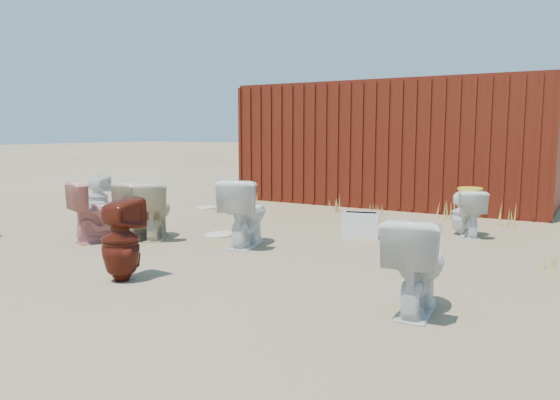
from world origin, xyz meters
The scene contains 21 objects.
ground centered at (0.00, 0.00, 0.00)m, with size 100.00×100.00×0.00m, color brown.
shipping_container centered at (0.00, 5.20, 1.20)m, with size 6.00×2.40×2.40m, color #4F100D.
toilet_front_pink centered at (-2.03, -0.62, 0.41)m, with size 0.45×0.80×0.81m, color #D9847D.
toilet_front_c centered at (-0.22, 0.11, 0.43)m, with size 0.48×0.84×0.86m, color white.
toilet_front_maroon centered at (-0.34, -1.87, 0.41)m, with size 0.37×0.38×0.82m, color #5A1A0F.
toilet_front_e centered at (2.42, -1.33, 0.40)m, with size 0.44×0.78×0.79m, color silver.
toilet_back_a centered at (-3.60, 0.69, 0.35)m, with size 0.32×0.33×0.71m, color silver.
toilet_back_beige_left centered at (-1.56, -0.15, 0.39)m, with size 0.44×0.77×0.78m, color beige.
toilet_back_beige_right centered at (-1.66, -0.20, 0.39)m, with size 0.44×0.77×0.79m, color #C4AF90.
toilet_back_yellowlid centered at (2.10, 2.20, 0.33)m, with size 0.37×0.64×0.66m, color white.
toilet_back_e centered at (1.99, 2.28, 0.32)m, with size 0.28×0.29×0.63m, color white.
yellow_lid centered at (2.10, 2.20, 0.67)m, with size 0.33×0.42×0.03m, color gold.
loose_tank centered at (0.84, 1.37, 0.17)m, with size 0.50×0.20×0.35m, color silver.
loose_lid_near centered at (-0.91, 0.48, 0.01)m, with size 0.38×0.49×0.02m, color beige.
loose_lid_far centered at (-2.76, 2.54, 0.01)m, with size 0.36×0.47×0.02m, color beige.
weed_clump_a centered at (-2.33, 3.22, 0.16)m, with size 0.36×0.36×0.32m, color #B7AE49.
weed_clump_b centered at (0.51, 2.70, 0.14)m, with size 0.32×0.32×0.27m, color #B7AE49.
weed_clump_c centered at (2.43, 3.15, 0.18)m, with size 0.36×0.36×0.36m, color #B7AE49.
weed_clump_d centered at (-0.48, 3.37, 0.15)m, with size 0.30×0.30×0.29m, color #B7AE49.
weed_clump_e centered at (1.48, 3.50, 0.17)m, with size 0.34×0.34×0.33m, color #B7AE49.
weed_clump_f centered at (3.19, 0.65, 0.10)m, with size 0.28×0.28×0.21m, color #B7AE49.
Camera 1 is at (3.66, -5.57, 1.47)m, focal length 35.00 mm.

